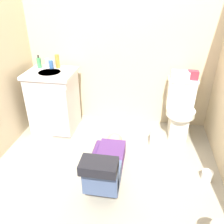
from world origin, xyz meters
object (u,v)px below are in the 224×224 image
Objects in this scene: toilet at (180,109)px; vanity_cabinet at (54,101)px; tissue_box at (180,75)px; faucet at (54,64)px; bottle_amber at (57,61)px; bottle_clear at (47,63)px; bottle_blue at (51,64)px; soap_dispenser at (39,63)px; person_plumber at (107,164)px; paper_towel_roll at (154,138)px; toiletry_bag at (193,75)px; toilet_paper_roll at (207,175)px.

vanity_cabinet is (-1.64, -0.11, 0.05)m from toilet.
tissue_box is (-0.05, 0.09, 0.43)m from toilet.
bottle_amber is (0.05, 0.01, 0.04)m from faucet.
bottle_blue is at bearing -28.07° from bottle_clear.
soap_dispenser is at bearing -173.99° from faucet.
vanity_cabinet is at bearing -76.23° from bottle_blue.
bottle_clear is 0.07m from bottle_blue.
bottle_amber reaches higher than person_plumber.
bottle_blue is 0.48× the size of paper_towel_roll.
tissue_box is (1.60, 0.20, 0.38)m from vanity_cabinet.
toiletry_bag is 1.85m from bottle_clear.
bottle_amber is (0.04, 0.16, 0.49)m from vanity_cabinet.
faucet is 0.06m from bottle_amber.
paper_towel_roll is at bearing -133.20° from toilet.
paper_towel_roll is at bearing -15.66° from bottle_amber.
bottle_amber is at bearing -178.47° from toiletry_bag.
bottle_clear is at bearing 165.78° from paper_towel_roll.
bottle_blue is (-0.03, 0.13, 0.45)m from vanity_cabinet.
paper_towel_roll is at bearing 137.65° from toilet_paper_roll.
person_plumber is 8.59× the size of toiletry_bag.
toilet_paper_roll is at bearing -24.13° from faucet.
toiletry_bag is at bearing 2.33° from soap_dispenser.
person_plumber is (0.86, -0.84, -0.24)m from vanity_cabinet.
toilet is at bearing -1.50° from bottle_clear.
toilet_paper_roll is (1.85, -0.86, -0.86)m from bottle_amber.
faucet is 0.09m from bottle_clear.
toilet is at bearing -1.61° from bottle_amber.
person_plumber is 1.60m from soap_dispenser.
soap_dispenser is (-1.94, -0.08, 0.08)m from toiletry_bag.
bottle_amber is (-0.82, 1.00, 0.73)m from person_plumber.
soap_dispenser is at bearing 179.71° from bottle_blue.
toiletry_bag is 0.72× the size of bottle_amber.
soap_dispenser reaches higher than faucet.
toilet is 1.72m from faucet.
person_plumber is 1.49m from bottle_blue.
toiletry_bag reaches higher than paper_towel_roll.
toilet is at bearing -0.36° from soap_dispenser.
toilet is 4.52× the size of soap_dispenser.
bottle_blue is at bearing -177.43° from toiletry_bag.
toilet is 6.05× the size of toiletry_bag.
tissue_box reaches higher than toilet_paper_roll.
bottle_amber reaches higher than faucet.
vanity_cabinet is at bearing -59.05° from bottle_clear.
bottle_blue is 0.62× the size of bottle_amber.
toilet is 6.82× the size of toilet_paper_roll.
soap_dispenser is at bearing 179.64° from toilet.
toiletry_bag reaches higher than tissue_box.
bottle_blue reaches higher than toiletry_bag.
toilet_paper_roll is at bearing 7.42° from person_plumber.
tissue_box is at bearing 2.11° from faucet.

